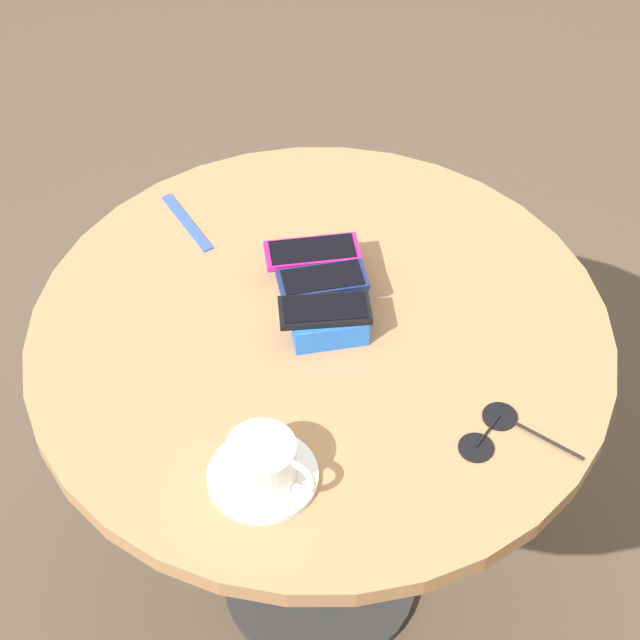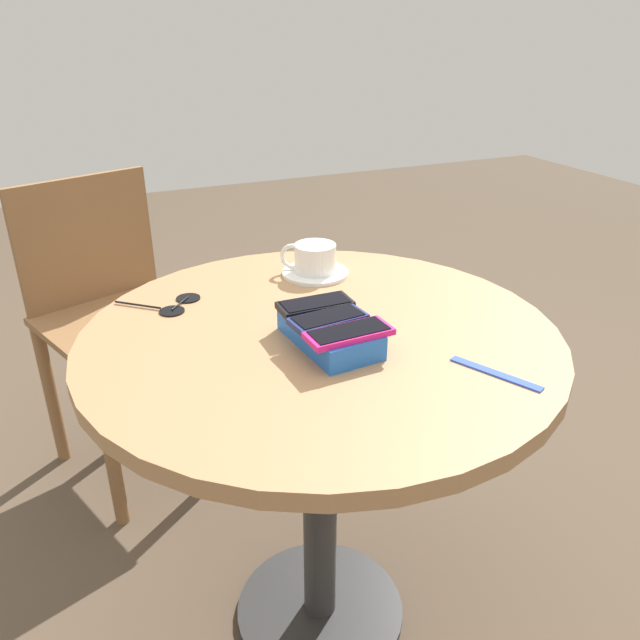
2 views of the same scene
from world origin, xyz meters
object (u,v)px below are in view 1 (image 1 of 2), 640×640
at_px(lanyard_strap, 187,222).
at_px(sunglasses, 494,433).
at_px(phone_box, 320,293).
at_px(phone_black, 325,310).
at_px(coffee_cup, 264,461).
at_px(saucer, 263,476).
at_px(phone_navy, 322,280).
at_px(phone_magenta, 314,252).
at_px(round_table, 320,385).

relative_size(lanyard_strap, sunglasses, 0.95).
bearing_deg(phone_box, phone_black, 0.27).
relative_size(phone_box, sunglasses, 1.25).
bearing_deg(sunglasses, coffee_cup, -82.47).
relative_size(saucer, sunglasses, 0.90).
height_order(phone_navy, lanyard_strap, phone_navy).
bearing_deg(phone_box, lanyard_strap, -135.50).
relative_size(phone_magenta, phone_black, 1.10).
distance_m(phone_magenta, phone_navy, 0.06).
bearing_deg(phone_magenta, phone_navy, 5.68).
xyz_separation_m(phone_magenta, phone_black, (0.12, 0.00, 0.00)).
height_order(phone_navy, coffee_cup, coffee_cup).
bearing_deg(lanyard_strap, saucer, 10.11).
xyz_separation_m(round_table, phone_navy, (-0.05, 0.01, 0.17)).
xyz_separation_m(phone_black, sunglasses, (0.20, 0.20, -0.05)).
height_order(phone_black, saucer, phone_black).
height_order(phone_navy, sunglasses, phone_navy).
height_order(phone_magenta, phone_navy, same).
height_order(phone_box, phone_black, phone_black).
height_order(coffee_cup, sunglasses, coffee_cup).
distance_m(round_table, phone_magenta, 0.21).
xyz_separation_m(saucer, coffee_cup, (0.00, 0.00, 0.04)).
distance_m(phone_magenta, coffee_cup, 0.38).
relative_size(phone_magenta, saucer, 1.00).
bearing_deg(round_table, phone_black, 39.64).
relative_size(coffee_cup, sunglasses, 0.70).
bearing_deg(lanyard_strap, coffee_cup, 10.33).
distance_m(phone_magenta, lanyard_strap, 0.24).
bearing_deg(saucer, round_table, 158.31).
distance_m(phone_magenta, phone_black, 0.12).
height_order(phone_box, lanyard_strap, phone_box).
xyz_separation_m(round_table, coffee_cup, (0.25, -0.10, 0.16)).
relative_size(saucer, coffee_cup, 1.30).
height_order(phone_black, sunglasses, phone_black).
distance_m(phone_box, coffee_cup, 0.32).
bearing_deg(sunglasses, phone_box, -141.97).
xyz_separation_m(phone_box, phone_navy, (-0.00, 0.00, 0.03)).
relative_size(phone_box, phone_navy, 1.49).
bearing_deg(lanyard_strap, phone_box, 44.50).
bearing_deg(coffee_cup, phone_magenta, 164.72).
distance_m(round_table, saucer, 0.30).
distance_m(lanyard_strap, sunglasses, 0.61).
relative_size(phone_navy, saucer, 0.93).
distance_m(phone_black, saucer, 0.27).
bearing_deg(phone_magenta, phone_black, 1.48).
relative_size(round_table, lanyard_strap, 5.63).
relative_size(phone_magenta, phone_navy, 1.07).
relative_size(phone_magenta, sunglasses, 0.90).
relative_size(round_table, phone_magenta, 5.94).
relative_size(phone_black, sunglasses, 0.82).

